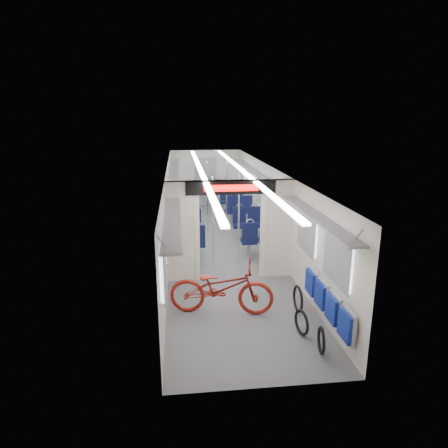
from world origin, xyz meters
name	(u,v)px	position (x,y,z in m)	size (l,w,h in m)	color
carriage	(222,200)	(0.00, -0.27, 1.50)	(12.00, 12.02, 2.31)	#515456
bicycle	(221,288)	(-0.39, -3.74, 0.52)	(0.69, 1.99, 1.05)	maroon
flip_bench	(327,302)	(1.35, -4.64, 0.58)	(0.12, 2.11, 0.52)	gray
bike_hoop_a	(321,342)	(1.05, -5.26, 0.20)	(0.45, 0.45, 0.05)	black
bike_hoop_b	(301,324)	(0.90, -4.68, 0.21)	(0.46, 0.46, 0.05)	black
bike_hoop_c	(298,300)	(1.08, -3.86, 0.24)	(0.53, 0.53, 0.05)	black
seat_bay_near_left	(187,232)	(-0.93, 0.14, 0.52)	(0.88, 1.93, 1.06)	#0B1134
seat_bay_near_right	(252,228)	(0.93, 0.24, 0.53)	(0.88, 1.95, 1.06)	#0B1134
seat_bay_far_left	(185,204)	(-0.93, 3.69, 0.53)	(0.89, 1.98, 1.07)	#0B1134
seat_bay_far_right	(235,202)	(0.93, 3.75, 0.55)	(0.92, 2.12, 1.11)	#0B1134
stanchion_near_left	(213,224)	(-0.34, -1.39, 1.15)	(0.04, 0.04, 2.30)	silver
stanchion_near_right	(239,221)	(0.31, -1.25, 1.15)	(0.04, 0.04, 2.30)	silver
stanchion_far_left	(207,197)	(-0.24, 1.81, 1.15)	(0.04, 0.04, 2.30)	silver
stanchion_far_right	(226,197)	(0.37, 1.75, 1.15)	(0.04, 0.04, 2.30)	silver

